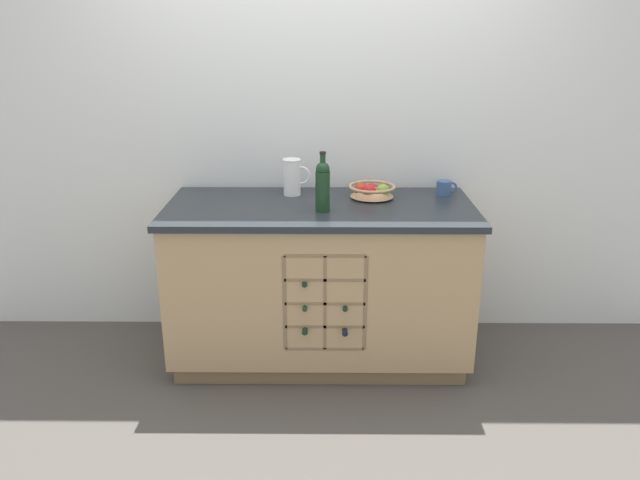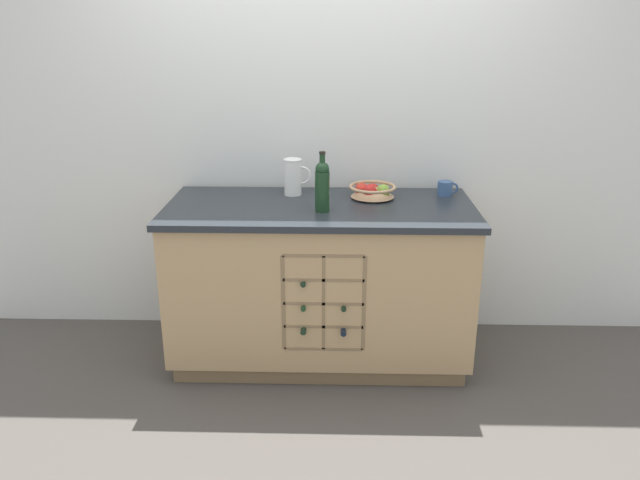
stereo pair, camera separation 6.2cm
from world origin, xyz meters
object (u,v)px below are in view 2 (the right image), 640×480
object	(u,v)px
white_pitcher	(293,176)
ceramic_mug	(446,188)
standing_wine_bottle	(322,185)
fruit_bowl	(372,190)

from	to	relation	value
white_pitcher	ceramic_mug	distance (m)	0.86
white_pitcher	standing_wine_bottle	bearing A→B (deg)	-61.72
fruit_bowl	standing_wine_bottle	distance (m)	0.39
ceramic_mug	fruit_bowl	bearing A→B (deg)	-170.39
white_pitcher	ceramic_mug	xyz separation A→B (m)	(0.86, 0.01, -0.07)
white_pitcher	fruit_bowl	bearing A→B (deg)	-7.71
white_pitcher	ceramic_mug	world-z (taller)	white_pitcher
ceramic_mug	standing_wine_bottle	bearing A→B (deg)	-154.51
fruit_bowl	ceramic_mug	world-z (taller)	fruit_bowl
fruit_bowl	standing_wine_bottle	xyz separation A→B (m)	(-0.27, -0.26, 0.09)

